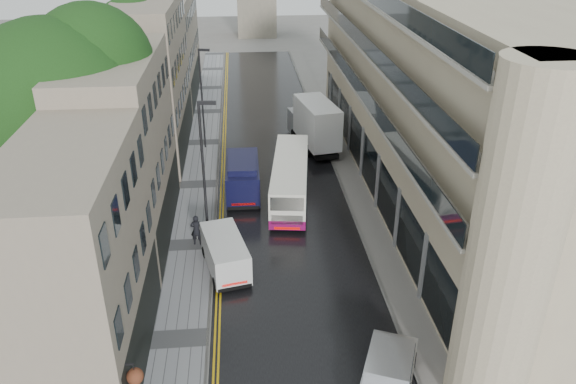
{
  "coord_description": "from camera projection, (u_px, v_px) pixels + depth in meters",
  "views": [
    {
      "loc": [
        -2.61,
        -9.88,
        18.18
      ],
      "look_at": [
        -0.14,
        18.0,
        4.0
      ],
      "focal_mm": 35.0,
      "sensor_mm": 36.0,
      "label": 1
    }
  ],
  "objects": [
    {
      "name": "white_van",
      "position": [
        215.0,
        273.0,
        29.52
      ],
      "size": [
        2.91,
        4.86,
        2.05
      ],
      "primitive_type": null,
      "rotation": [
        0.0,
        0.0,
        0.23
      ],
      "color": "silver",
      "rests_on": "road"
    },
    {
      "name": "left_sidewalk",
      "position": [
        199.0,
        185.0,
        41.15
      ],
      "size": [
        2.7,
        85.0,
        0.12
      ],
      "primitive_type": "cube",
      "color": "gray",
      "rests_on": "ground"
    },
    {
      "name": "white_lorry",
      "position": [
        308.0,
        133.0,
        44.93
      ],
      "size": [
        3.82,
        8.27,
        4.18
      ],
      "primitive_type": null,
      "rotation": [
        0.0,
        0.0,
        0.19
      ],
      "color": "white",
      "rests_on": "road"
    },
    {
      "name": "old_shop_row",
      "position": [
        145.0,
        98.0,
        40.4
      ],
      "size": [
        4.5,
        56.0,
        12.0
      ],
      "primitive_type": null,
      "color": "gray",
      "rests_on": "ground"
    },
    {
      "name": "modern_block",
      "position": [
        431.0,
        93.0,
        37.95
      ],
      "size": [
        8.0,
        40.0,
        14.0
      ],
      "primitive_type": null,
      "color": "#C6B693",
      "rests_on": "ground"
    },
    {
      "name": "tree_near",
      "position": [
        61.0,
        137.0,
        30.85
      ],
      "size": [
        10.56,
        10.56,
        13.89
      ],
      "primitive_type": null,
      "color": "black",
      "rests_on": "ground"
    },
    {
      "name": "tree_far",
      "position": [
        113.0,
        84.0,
        42.75
      ],
      "size": [
        9.24,
        9.24,
        12.46
      ],
      "primitive_type": null,
      "color": "black",
      "rests_on": "ground"
    },
    {
      "name": "navy_van",
      "position": [
        227.0,
        188.0,
        37.53
      ],
      "size": [
        2.31,
        5.67,
        2.88
      ],
      "primitive_type": null,
      "rotation": [
        0.0,
        0.0,
        -0.01
      ],
      "color": "black",
      "rests_on": "road"
    },
    {
      "name": "pedestrian",
      "position": [
        196.0,
        230.0,
        33.34
      ],
      "size": [
        0.75,
        0.52,
        1.94
      ],
      "primitive_type": "imported",
      "rotation": [
        0.0,
        0.0,
        3.06
      ],
      "color": "black",
      "rests_on": "left_sidewalk"
    },
    {
      "name": "cream_bus",
      "position": [
        272.0,
        198.0,
        36.42
      ],
      "size": [
        3.59,
        10.3,
        2.75
      ],
      "primitive_type": null,
      "rotation": [
        0.0,
        0.0,
        -0.13
      ],
      "color": "white",
      "rests_on": "road"
    },
    {
      "name": "lamp_post_near",
      "position": [
        204.0,
        177.0,
        31.9
      ],
      "size": [
        1.01,
        0.3,
        8.84
      ],
      "primitive_type": null,
      "rotation": [
        0.0,
        0.0,
        -0.09
      ],
      "color": "black",
      "rests_on": "left_sidewalk"
    },
    {
      "name": "lamp_post_far",
      "position": [
        202.0,
        100.0,
        45.62
      ],
      "size": [
        0.95,
        0.4,
        8.24
      ],
      "primitive_type": null,
      "rotation": [
        0.0,
        0.0,
        -0.21
      ],
      "color": "black",
      "rests_on": "left_sidewalk"
    },
    {
      "name": "road",
      "position": [
        279.0,
        182.0,
        41.63
      ],
      "size": [
        9.0,
        85.0,
        0.02
      ],
      "primitive_type": "cube",
      "color": "black",
      "rests_on": "ground"
    },
    {
      "name": "right_sidewalk",
      "position": [
        350.0,
        179.0,
        42.03
      ],
      "size": [
        1.8,
        85.0,
        0.12
      ],
      "primitive_type": "cube",
      "color": "slate",
      "rests_on": "ground"
    }
  ]
}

